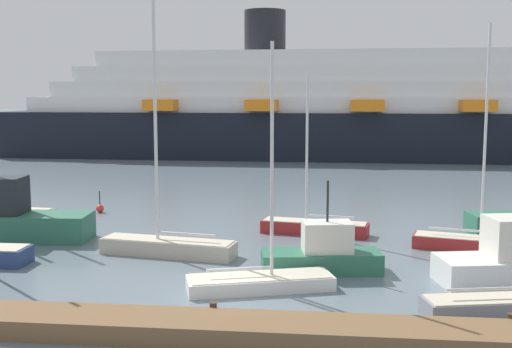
{
  "coord_description": "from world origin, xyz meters",
  "views": [
    {
      "loc": [
        3.62,
        -22.66,
        7.56
      ],
      "look_at": [
        0.0,
        9.78,
        3.45
      ],
      "focal_mm": 44.42,
      "sensor_mm": 36.0,
      "label": 1
    }
  ],
  "objects_px": {
    "sailboat_2": "(168,243)",
    "sailboat_6": "(471,240)",
    "sailboat_1": "(314,226)",
    "fishing_boat_3": "(5,219)",
    "sailboat_4": "(260,279)",
    "fishing_boat_0": "(323,254)",
    "sailboat_5": "(502,303)",
    "cruise_ship": "(412,111)",
    "channel_buoy_0": "(100,208)"
  },
  "relations": [
    {
      "from": "sailboat_2",
      "to": "sailboat_6",
      "type": "xyz_separation_m",
      "value": [
        14.49,
        2.56,
        -0.1
      ]
    },
    {
      "from": "sailboat_1",
      "to": "fishing_boat_3",
      "type": "distance_m",
      "value": 16.34
    },
    {
      "from": "sailboat_1",
      "to": "sailboat_6",
      "type": "bearing_deg",
      "value": 170.72
    },
    {
      "from": "sailboat_1",
      "to": "sailboat_4",
      "type": "bearing_deg",
      "value": 89.75
    },
    {
      "from": "sailboat_4",
      "to": "fishing_boat_0",
      "type": "relative_size",
      "value": 1.8
    },
    {
      "from": "sailboat_5",
      "to": "sailboat_6",
      "type": "height_order",
      "value": "sailboat_6"
    },
    {
      "from": "fishing_boat_3",
      "to": "cruise_ship",
      "type": "xyz_separation_m",
      "value": [
        26.79,
        46.66,
        4.53
      ]
    },
    {
      "from": "fishing_boat_0",
      "to": "fishing_boat_3",
      "type": "bearing_deg",
      "value": 156.26
    },
    {
      "from": "fishing_boat_0",
      "to": "cruise_ship",
      "type": "xyz_separation_m",
      "value": [
        10.25,
        50.88,
        4.86
      ]
    },
    {
      "from": "sailboat_6",
      "to": "fishing_boat_3",
      "type": "distance_m",
      "value": 23.72
    },
    {
      "from": "channel_buoy_0",
      "to": "sailboat_5",
      "type": "bearing_deg",
      "value": -39.87
    },
    {
      "from": "sailboat_4",
      "to": "sailboat_6",
      "type": "relative_size",
      "value": 0.88
    },
    {
      "from": "fishing_boat_3",
      "to": "cruise_ship",
      "type": "distance_m",
      "value": 54.0
    },
    {
      "from": "sailboat_5",
      "to": "cruise_ship",
      "type": "xyz_separation_m",
      "value": [
        4.14,
        55.75,
        5.18
      ]
    },
    {
      "from": "fishing_boat_3",
      "to": "sailboat_4",
      "type": "bearing_deg",
      "value": 149.46
    },
    {
      "from": "sailboat_2",
      "to": "fishing_boat_3",
      "type": "height_order",
      "value": "sailboat_2"
    },
    {
      "from": "sailboat_1",
      "to": "sailboat_5",
      "type": "bearing_deg",
      "value": 128.82
    },
    {
      "from": "fishing_boat_0",
      "to": "sailboat_1",
      "type": "bearing_deg",
      "value": 84.5
    },
    {
      "from": "sailboat_6",
      "to": "fishing_boat_0",
      "type": "xyz_separation_m",
      "value": [
        -7.18,
        -4.6,
        0.28
      ]
    },
    {
      "from": "sailboat_5",
      "to": "cruise_ship",
      "type": "relative_size",
      "value": 0.09
    },
    {
      "from": "fishing_boat_0",
      "to": "fishing_boat_3",
      "type": "height_order",
      "value": "fishing_boat_3"
    },
    {
      "from": "sailboat_2",
      "to": "sailboat_4",
      "type": "distance_m",
      "value": 6.88
    },
    {
      "from": "sailboat_2",
      "to": "fishing_boat_3",
      "type": "bearing_deg",
      "value": -3.52
    },
    {
      "from": "sailboat_4",
      "to": "fishing_boat_0",
      "type": "xyz_separation_m",
      "value": [
        2.4,
        2.77,
        0.36
      ]
    },
    {
      "from": "channel_buoy_0",
      "to": "cruise_ship",
      "type": "bearing_deg",
      "value": 57.49
    },
    {
      "from": "sailboat_5",
      "to": "fishing_boat_3",
      "type": "xyz_separation_m",
      "value": [
        -22.65,
        9.09,
        0.65
      ]
    },
    {
      "from": "fishing_boat_0",
      "to": "channel_buoy_0",
      "type": "distance_m",
      "value": 18.89
    },
    {
      "from": "sailboat_1",
      "to": "sailboat_4",
      "type": "xyz_separation_m",
      "value": [
        -1.89,
        -10.11,
        -0.05
      ]
    },
    {
      "from": "sailboat_4",
      "to": "sailboat_5",
      "type": "xyz_separation_m",
      "value": [
        8.51,
        -2.1,
        0.04
      ]
    },
    {
      "from": "sailboat_5",
      "to": "cruise_ship",
      "type": "distance_m",
      "value": 56.15
    },
    {
      "from": "sailboat_2",
      "to": "fishing_boat_0",
      "type": "height_order",
      "value": "sailboat_2"
    },
    {
      "from": "channel_buoy_0",
      "to": "fishing_boat_0",
      "type": "bearing_deg",
      "value": -40.4
    },
    {
      "from": "sailboat_5",
      "to": "fishing_boat_0",
      "type": "distance_m",
      "value": 7.83
    },
    {
      "from": "sailboat_4",
      "to": "fishing_boat_0",
      "type": "bearing_deg",
      "value": 31.91
    },
    {
      "from": "sailboat_1",
      "to": "fishing_boat_3",
      "type": "height_order",
      "value": "sailboat_1"
    },
    {
      "from": "sailboat_4",
      "to": "cruise_ship",
      "type": "relative_size",
      "value": 0.1
    },
    {
      "from": "sailboat_2",
      "to": "cruise_ship",
      "type": "relative_size",
      "value": 0.12
    },
    {
      "from": "sailboat_6",
      "to": "cruise_ship",
      "type": "height_order",
      "value": "cruise_ship"
    },
    {
      "from": "sailboat_4",
      "to": "sailboat_2",
      "type": "bearing_deg",
      "value": 118.43
    },
    {
      "from": "sailboat_6",
      "to": "sailboat_1",
      "type": "bearing_deg",
      "value": 174.95
    },
    {
      "from": "sailboat_2",
      "to": "cruise_ship",
      "type": "bearing_deg",
      "value": -100.02
    },
    {
      "from": "sailboat_5",
      "to": "fishing_boat_3",
      "type": "relative_size",
      "value": 1.04
    },
    {
      "from": "sailboat_4",
      "to": "sailboat_6",
      "type": "distance_m",
      "value": 12.08
    },
    {
      "from": "sailboat_5",
      "to": "channel_buoy_0",
      "type": "xyz_separation_m",
      "value": [
        -20.49,
        17.11,
        -0.2
      ]
    },
    {
      "from": "fishing_boat_3",
      "to": "cruise_ship",
      "type": "relative_size",
      "value": 0.09
    },
    {
      "from": "sailboat_6",
      "to": "cruise_ship",
      "type": "distance_m",
      "value": 46.67
    },
    {
      "from": "sailboat_1",
      "to": "cruise_ship",
      "type": "height_order",
      "value": "cruise_ship"
    },
    {
      "from": "sailboat_6",
      "to": "channel_buoy_0",
      "type": "xyz_separation_m",
      "value": [
        -21.56,
        7.64,
        -0.24
      ]
    },
    {
      "from": "fishing_boat_0",
      "to": "channel_buoy_0",
      "type": "height_order",
      "value": "fishing_boat_0"
    },
    {
      "from": "sailboat_1",
      "to": "sailboat_5",
      "type": "height_order",
      "value": "sailboat_5"
    }
  ]
}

